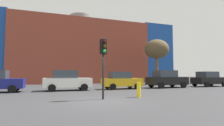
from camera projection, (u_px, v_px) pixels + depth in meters
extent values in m
plane|color=#38383A|center=(101.00, 101.00, 9.72)|extent=(200.00, 200.00, 0.00)
cube|color=brown|center=(80.00, 54.00, 34.19)|extent=(22.75, 11.89, 10.83)
cube|color=#19479E|center=(146.00, 55.00, 38.89)|extent=(6.01, 10.70, 11.21)
cylinder|color=slate|center=(80.00, 21.00, 34.61)|extent=(4.00, 4.00, 2.00)
cylinder|color=black|center=(16.00, 87.00, 15.66)|extent=(0.64, 0.22, 0.64)
cylinder|color=black|center=(12.00, 89.00, 13.94)|extent=(0.64, 0.22, 0.64)
cube|color=white|center=(68.00, 82.00, 16.23)|extent=(4.22, 1.81, 0.80)
cube|color=#333D47|center=(65.00, 74.00, 16.20)|extent=(2.11, 1.61, 0.70)
cylinder|color=black|center=(81.00, 86.00, 17.52)|extent=(0.64, 0.22, 0.64)
cylinder|color=black|center=(84.00, 87.00, 15.77)|extent=(0.64, 0.22, 0.64)
cylinder|color=black|center=(52.00, 87.00, 16.63)|extent=(0.64, 0.22, 0.64)
cylinder|color=black|center=(52.00, 88.00, 14.89)|extent=(0.64, 0.22, 0.64)
cube|color=gold|center=(122.00, 82.00, 17.97)|extent=(3.97, 1.70, 0.76)
cube|color=#333D47|center=(120.00, 75.00, 17.94)|extent=(1.98, 1.51, 0.66)
cylinder|color=black|center=(130.00, 85.00, 19.18)|extent=(0.60, 0.21, 0.60)
cylinder|color=black|center=(137.00, 86.00, 17.54)|extent=(0.60, 0.21, 0.60)
cylinder|color=black|center=(107.00, 86.00, 18.35)|extent=(0.60, 0.21, 0.60)
cylinder|color=black|center=(113.00, 87.00, 16.71)|extent=(0.60, 0.21, 0.60)
cube|color=black|center=(167.00, 81.00, 19.73)|extent=(4.40, 1.89, 0.84)
cube|color=#333D47|center=(165.00, 74.00, 19.69)|extent=(2.20, 1.68, 0.73)
cylinder|color=black|center=(172.00, 84.00, 21.07)|extent=(0.67, 0.23, 0.67)
cylinder|color=black|center=(184.00, 85.00, 19.25)|extent=(0.67, 0.23, 0.67)
cylinder|color=black|center=(151.00, 84.00, 20.15)|extent=(0.67, 0.23, 0.67)
cylinder|color=black|center=(161.00, 85.00, 18.33)|extent=(0.67, 0.23, 0.67)
cube|color=black|center=(209.00, 81.00, 21.71)|extent=(4.16, 1.78, 0.79)
cube|color=#333D47|center=(207.00, 74.00, 21.67)|extent=(2.08, 1.58, 0.69)
cylinder|color=black|center=(211.00, 83.00, 22.98)|extent=(0.63, 0.22, 0.63)
cylinder|color=black|center=(224.00, 84.00, 21.26)|extent=(0.63, 0.22, 0.63)
cylinder|color=black|center=(195.00, 84.00, 22.10)|extent=(0.63, 0.22, 0.63)
cylinder|color=black|center=(207.00, 84.00, 20.39)|extent=(0.63, 0.22, 0.63)
cylinder|color=black|center=(103.00, 77.00, 10.52)|extent=(0.12, 0.12, 2.66)
cube|color=black|center=(103.00, 47.00, 10.64)|extent=(0.41, 0.32, 0.90)
sphere|color=#3C0605|center=(104.00, 42.00, 10.54)|extent=(0.20, 0.20, 0.20)
sphere|color=#3C2905|center=(104.00, 46.00, 10.52)|extent=(0.20, 0.20, 0.20)
sphere|color=green|center=(104.00, 51.00, 10.50)|extent=(0.20, 0.20, 0.20)
cylinder|color=brown|center=(157.00, 70.00, 26.64)|extent=(0.48, 0.48, 4.27)
ellipsoid|color=brown|center=(157.00, 49.00, 26.84)|extent=(3.63, 3.63, 2.90)
cylinder|color=yellow|center=(139.00, 90.00, 11.43)|extent=(0.24, 0.24, 0.96)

